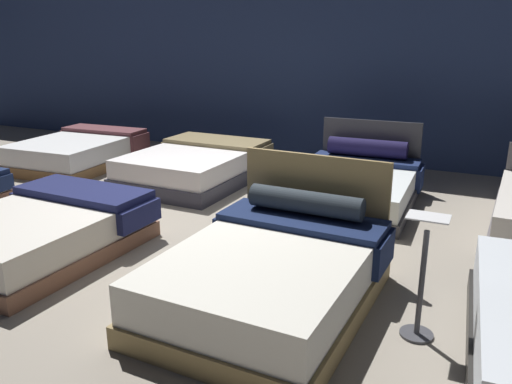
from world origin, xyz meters
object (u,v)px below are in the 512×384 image
bed_4 (79,152)px  bed_6 (355,185)px  price_sign (421,292)px  bed_1 (42,231)px  bed_2 (272,273)px  bed_5 (196,166)px

bed_4 → bed_6: bearing=-3.2°
bed_6 → price_sign: size_ratio=2.19×
bed_1 → bed_2: bed_2 is taller
bed_1 → price_sign: 3.59m
bed_1 → bed_6: bed_6 is taller
bed_2 → bed_5: bearing=132.5°
bed_6 → bed_4: bearing=178.3°
bed_2 → bed_4: 5.53m
price_sign → bed_1: bearing=-178.9°
bed_1 → bed_6: bearing=52.2°
bed_5 → bed_6: bed_6 is taller
bed_4 → bed_6: (4.65, 0.02, 0.01)m
bed_2 → bed_5: (-2.47, 2.84, -0.03)m
bed_1 → bed_6: 3.75m
bed_6 → bed_2: bearing=-90.1°
bed_1 → bed_4: bearing=129.7°
bed_5 → price_sign: size_ratio=2.32×
bed_2 → bed_6: 2.87m
bed_2 → bed_6: (-0.09, 2.87, -0.04)m
bed_4 → price_sign: bearing=-29.1°
bed_1 → bed_6: size_ratio=0.97×
price_sign → bed_5: bearing=142.0°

